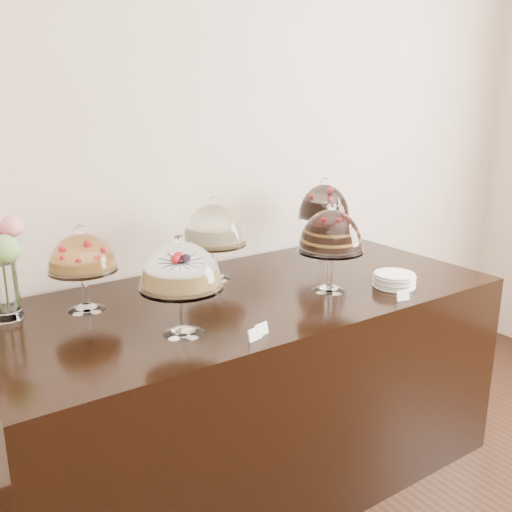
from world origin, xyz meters
TOP-DOWN VIEW (x-y plane):
  - wall_back at (0.00, 3.00)m, footprint 5.00×0.04m
  - display_counter at (0.03, 2.45)m, footprint 2.20×1.00m
  - cake_stand_sugar_sponge at (-0.40, 2.23)m, footprint 0.30×0.30m
  - cake_stand_choco_layer at (0.35, 2.29)m, footprint 0.28×0.28m
  - cake_stand_cheesecake at (0.02, 2.72)m, footprint 0.30×0.30m
  - cake_stand_dark_choco at (0.68, 2.71)m, footprint 0.27×0.27m
  - cake_stand_fruit_tart at (-0.61, 2.66)m, footprint 0.27×0.27m
  - flower_vase at (-0.90, 2.74)m, footprint 0.22×0.28m
  - plate_stack at (0.62, 2.16)m, footprint 0.18×0.18m
  - price_card_left at (-0.22, 2.03)m, footprint 0.06×0.03m
  - price_card_right at (0.51, 2.01)m, footprint 0.06×0.03m
  - price_card_extra at (-0.18, 2.06)m, footprint 0.06×0.03m

SIDE VIEW (x-z plane):
  - display_counter at x=0.03m, z-range 0.00..0.90m
  - price_card_left at x=-0.22m, z-range 0.90..0.94m
  - price_card_right at x=0.51m, z-range 0.90..0.94m
  - price_card_extra at x=-0.18m, z-range 0.90..0.94m
  - plate_stack at x=0.62m, z-range 0.90..0.96m
  - flower_vase at x=-0.90m, z-range 0.92..1.32m
  - cake_stand_fruit_tart at x=-0.61m, z-range 0.95..1.29m
  - cake_stand_sugar_sponge at x=-0.40m, z-range 0.95..1.32m
  - cake_stand_cheesecake at x=0.02m, z-range 0.95..1.34m
  - cake_stand_choco_layer at x=0.35m, z-range 0.96..1.35m
  - cake_stand_dark_choco at x=0.68m, z-range 0.97..1.39m
  - wall_back at x=0.00m, z-range 0.00..3.00m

